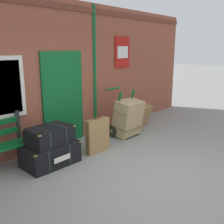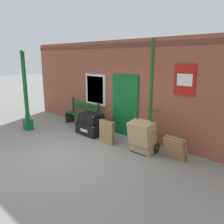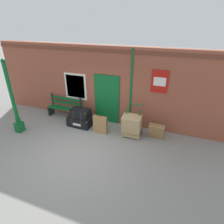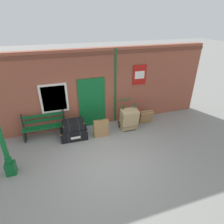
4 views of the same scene
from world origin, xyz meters
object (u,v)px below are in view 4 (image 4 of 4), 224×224
(steamer_trunk_base, at_px, (74,133))
(porters_trolley, at_px, (127,121))
(suitcase_caramel, at_px, (146,117))
(large_brown_trunk, at_px, (129,119))
(platform_bench, at_px, (45,126))
(suitcase_olive, at_px, (101,128))
(lamp_post, at_px, (3,144))
(steamer_trunk_middle, at_px, (73,125))

(steamer_trunk_base, xyz_separation_m, porters_trolley, (2.27, 0.09, 0.06))
(suitcase_caramel, bearing_deg, large_brown_trunk, -165.48)
(platform_bench, height_order, suitcase_olive, platform_bench)
(lamp_post, distance_m, porters_trolley, 4.62)
(platform_bench, relative_size, porters_trolley, 1.36)
(porters_trolley, height_order, large_brown_trunk, porters_trolley)
(platform_bench, distance_m, large_brown_trunk, 3.35)
(steamer_trunk_middle, bearing_deg, suitcase_olive, -13.35)
(steamer_trunk_middle, relative_size, porters_trolley, 0.69)
(steamer_trunk_base, xyz_separation_m, suitcase_caramel, (3.17, 0.14, 0.10))
(steamer_trunk_base, xyz_separation_m, suitcase_olive, (1.03, -0.25, 0.15))
(steamer_trunk_middle, bearing_deg, platform_bench, 156.17)
(steamer_trunk_base, relative_size, suitcase_caramel, 1.64)
(steamer_trunk_base, relative_size, large_brown_trunk, 1.10)
(porters_trolley, xyz_separation_m, suitcase_caramel, (0.91, 0.06, 0.04))
(platform_bench, bearing_deg, porters_trolley, -6.43)
(platform_bench, relative_size, steamer_trunk_base, 1.55)
(large_brown_trunk, relative_size, suitcase_olive, 1.22)
(lamp_post, xyz_separation_m, suitcase_caramel, (5.23, 1.44, -0.78))
(steamer_trunk_middle, height_order, suitcase_caramel, steamer_trunk_middle)
(steamer_trunk_middle, bearing_deg, lamp_post, -148.05)
(platform_bench, bearing_deg, suitcase_caramel, -4.30)
(large_brown_trunk, bearing_deg, steamer_trunk_base, 177.69)
(suitcase_olive, bearing_deg, lamp_post, -161.28)
(steamer_trunk_base, distance_m, steamer_trunk_middle, 0.37)
(porters_trolley, height_order, suitcase_olive, porters_trolley)
(suitcase_olive, bearing_deg, large_brown_trunk, 7.19)
(steamer_trunk_base, height_order, porters_trolley, porters_trolley)
(lamp_post, height_order, porters_trolley, lamp_post)
(steamer_trunk_base, distance_m, large_brown_trunk, 2.28)
(lamp_post, relative_size, suitcase_caramel, 4.59)
(steamer_trunk_base, bearing_deg, suitcase_olive, -13.45)
(platform_bench, distance_m, suitcase_olive, 2.19)
(lamp_post, relative_size, platform_bench, 1.80)
(large_brown_trunk, bearing_deg, steamer_trunk_middle, 177.79)
(lamp_post, xyz_separation_m, large_brown_trunk, (4.33, 1.20, -0.62))
(suitcase_olive, bearing_deg, porters_trolley, 15.17)
(platform_bench, distance_m, porters_trolley, 3.33)
(porters_trolley, xyz_separation_m, large_brown_trunk, (0.00, -0.18, 0.20))
(large_brown_trunk, bearing_deg, lamp_post, -164.45)
(lamp_post, height_order, steamer_trunk_base, lamp_post)
(steamer_trunk_base, height_order, suitcase_caramel, suitcase_caramel)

